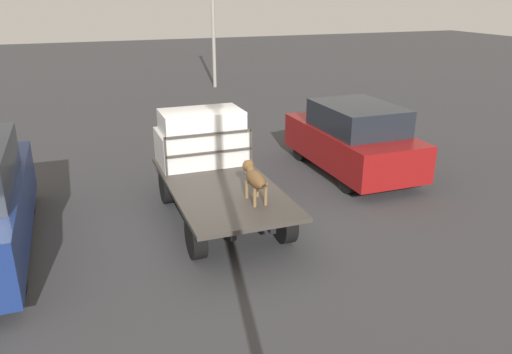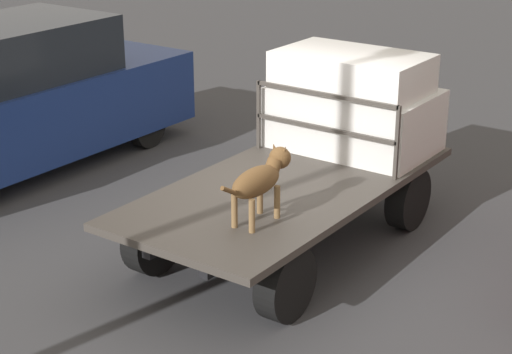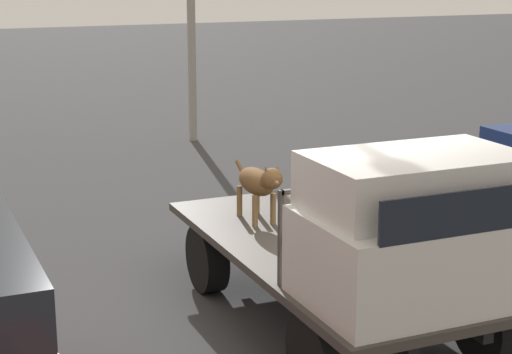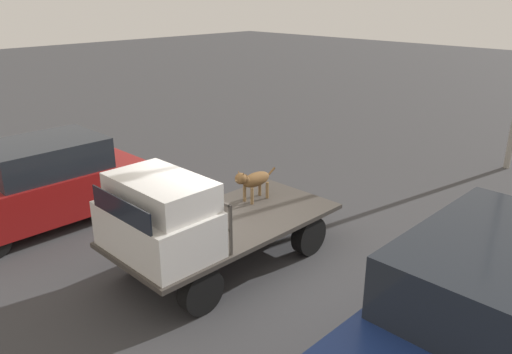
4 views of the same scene
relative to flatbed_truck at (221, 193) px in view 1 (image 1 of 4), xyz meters
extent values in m
plane|color=#38383A|center=(0.00, 0.00, -0.58)|extent=(80.00, 80.00, 0.00)
cylinder|color=black|center=(1.27, 0.82, -0.22)|extent=(0.72, 0.24, 0.72)
cylinder|color=black|center=(1.27, -0.82, -0.22)|extent=(0.72, 0.24, 0.72)
cylinder|color=black|center=(-1.27, 0.82, -0.22)|extent=(0.72, 0.24, 0.72)
cylinder|color=black|center=(-1.27, -0.82, -0.22)|extent=(0.72, 0.24, 0.72)
cube|color=black|center=(0.00, 0.34, 0.03)|extent=(3.78, 0.10, 0.18)
cube|color=black|center=(0.00, -0.34, 0.03)|extent=(3.78, 0.10, 0.18)
cube|color=#3D3833|center=(0.00, 0.00, 0.16)|extent=(4.10, 1.96, 0.08)
cube|color=silver|center=(1.40, 0.00, 0.56)|extent=(1.21, 1.84, 0.72)
cube|color=silver|center=(1.31, 0.00, 1.15)|extent=(1.03, 1.69, 0.44)
cube|color=black|center=(1.99, 0.00, 1.08)|extent=(0.02, 1.51, 0.33)
cube|color=#3D3833|center=(0.72, 0.90, 0.62)|extent=(0.04, 0.04, 0.82)
cube|color=#3D3833|center=(0.72, -0.90, 0.62)|extent=(0.04, 0.04, 0.82)
cube|color=#3D3833|center=(0.72, 0.00, 1.01)|extent=(0.04, 1.80, 0.04)
cube|color=#3D3833|center=(0.72, 0.00, 0.62)|extent=(0.04, 1.80, 0.04)
cylinder|color=brown|center=(-0.87, -0.24, 0.37)|extent=(0.06, 0.06, 0.33)
cylinder|color=brown|center=(-0.87, -0.44, 0.37)|extent=(0.06, 0.06, 0.33)
cylinder|color=brown|center=(-1.28, -0.24, 0.37)|extent=(0.06, 0.06, 0.33)
cylinder|color=brown|center=(-1.28, -0.44, 0.37)|extent=(0.06, 0.06, 0.33)
ellipsoid|color=brown|center=(-1.07, -0.34, 0.62)|extent=(0.67, 0.27, 0.27)
sphere|color=brown|center=(-0.89, -0.34, 0.57)|extent=(0.12, 0.12, 0.12)
cylinder|color=brown|center=(-0.79, -0.34, 0.69)|extent=(0.19, 0.15, 0.18)
sphere|color=brown|center=(-0.67, -0.34, 0.74)|extent=(0.22, 0.22, 0.22)
cone|color=brown|center=(-0.58, -0.34, 0.73)|extent=(0.12, 0.12, 0.12)
cone|color=brown|center=(-0.69, -0.28, 0.83)|extent=(0.06, 0.08, 0.10)
cone|color=brown|center=(-0.69, -0.40, 0.83)|extent=(0.06, 0.08, 0.10)
cylinder|color=brown|center=(-1.46, -0.34, 0.65)|extent=(0.28, 0.04, 0.19)
cylinder|color=black|center=(2.88, -3.11, -0.28)|extent=(0.60, 0.20, 0.60)
cylinder|color=black|center=(2.88, -4.67, -0.28)|extent=(0.60, 0.20, 0.60)
cylinder|color=black|center=(0.38, -3.11, -0.28)|extent=(0.60, 0.20, 0.60)
cylinder|color=black|center=(0.38, -4.67, -0.28)|extent=(0.60, 0.20, 0.60)
cube|color=maroon|center=(1.63, -3.89, 0.11)|extent=(4.02, 1.84, 0.87)
cube|color=#1E232B|center=(1.43, -3.89, 0.86)|extent=(2.21, 1.66, 0.63)
cylinder|color=black|center=(1.69, 3.60, -0.28)|extent=(0.60, 0.20, 0.60)
cylinder|color=black|center=(-1.38, 3.60, -0.28)|extent=(0.60, 0.20, 0.60)
cylinder|color=gray|center=(14.26, -3.97, 2.44)|extent=(0.16, 0.16, 6.05)
camera|label=1|loc=(-8.71, 2.50, 3.71)|focal=35.00mm
camera|label=2|loc=(-7.15, -4.68, 3.51)|focal=60.00mm
camera|label=3|loc=(6.79, -3.75, 2.83)|focal=60.00mm
camera|label=4|loc=(5.22, 5.89, 3.96)|focal=35.00mm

